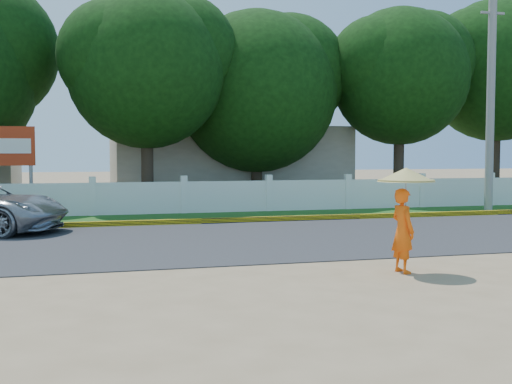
# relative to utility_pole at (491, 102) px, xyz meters

# --- Properties ---
(ground) EXTENTS (120.00, 120.00, 0.00)m
(ground) POSITION_rel_utility_pole_xyz_m (-10.28, -8.90, -3.82)
(ground) COLOR #9E8460
(ground) RESTS_ON ground
(road) EXTENTS (60.00, 7.00, 0.02)m
(road) POSITION_rel_utility_pole_xyz_m (-10.28, -4.40, -3.81)
(road) COLOR #38383A
(road) RESTS_ON ground
(grass_verge) EXTENTS (60.00, 3.50, 0.03)m
(grass_verge) POSITION_rel_utility_pole_xyz_m (-10.28, 0.85, -3.80)
(grass_verge) COLOR #2D601E
(grass_verge) RESTS_ON ground
(curb) EXTENTS (40.00, 0.18, 0.16)m
(curb) POSITION_rel_utility_pole_xyz_m (-10.28, -0.85, -3.74)
(curb) COLOR yellow
(curb) RESTS_ON ground
(fence) EXTENTS (40.00, 0.10, 1.10)m
(fence) POSITION_rel_utility_pole_xyz_m (-10.28, 2.30, -3.27)
(fence) COLOR silver
(fence) RESTS_ON ground
(building_near) EXTENTS (10.00, 6.00, 3.20)m
(building_near) POSITION_rel_utility_pole_xyz_m (-7.28, 9.10, -2.22)
(building_near) COLOR #B7AD99
(building_near) RESTS_ON ground
(utility_pole) EXTENTS (0.28, 0.28, 7.64)m
(utility_pole) POSITION_rel_utility_pole_xyz_m (0.00, 0.00, 0.00)
(utility_pole) COLOR gray
(utility_pole) RESTS_ON ground
(monk_with_parasol) EXTENTS (1.01, 1.01, 1.83)m
(monk_with_parasol) POSITION_rel_utility_pole_xyz_m (-8.26, -9.25, -2.62)
(monk_with_parasol) COLOR #FF590D
(monk_with_parasol) RESTS_ON ground
(tree_row) EXTENTS (37.43, 7.84, 8.97)m
(tree_row) POSITION_rel_utility_pole_xyz_m (-7.77, 5.30, 1.11)
(tree_row) COLOR #473828
(tree_row) RESTS_ON ground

